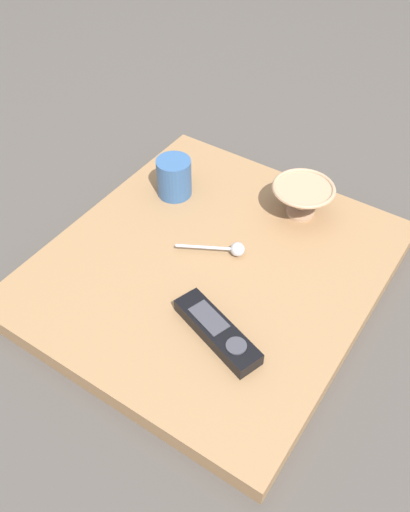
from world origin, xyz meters
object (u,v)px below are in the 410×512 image
object	(u,v)px
teaspoon	(232,249)
tv_remote_near	(217,331)
cereal_bowl	(302,198)
coffee_mug	(175,177)

from	to	relation	value
teaspoon	tv_remote_near	distance (m)	0.20
cereal_bowl	teaspoon	world-z (taller)	cereal_bowl
cereal_bowl	coffee_mug	xyz separation A→B (m)	(-0.26, -0.09, 0.00)
cereal_bowl	coffee_mug	size ratio (longest dim) A/B	1.23
cereal_bowl	tv_remote_near	distance (m)	0.37
cereal_bowl	teaspoon	bearing A→B (deg)	-106.71
teaspoon	tv_remote_near	size ratio (longest dim) A/B	0.65
teaspoon	tv_remote_near	xyz separation A→B (m)	(0.08, -0.18, -0.00)
coffee_mug	tv_remote_near	distance (m)	0.40
teaspoon	tv_remote_near	bearing A→B (deg)	-65.80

